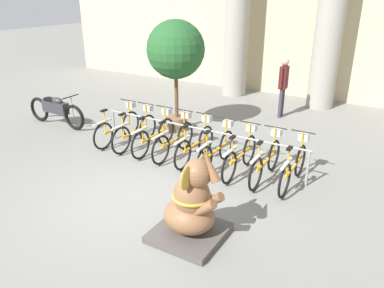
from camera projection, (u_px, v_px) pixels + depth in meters
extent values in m
plane|color=slate|center=(139.00, 194.00, 7.13)|extent=(60.00, 60.00, 0.00)
cube|color=#C6B78E|center=(291.00, 8.00, 12.80)|extent=(20.00, 0.20, 6.00)
cylinder|color=gray|center=(237.00, 24.00, 12.93)|extent=(0.85, 0.85, 5.00)
cylinder|color=gray|center=(329.00, 28.00, 11.46)|extent=(0.85, 0.85, 5.00)
cylinder|color=gray|center=(114.00, 125.00, 9.63)|extent=(0.05, 0.05, 0.75)
cylinder|color=gray|center=(308.00, 169.00, 7.28)|extent=(0.05, 0.05, 0.75)
cylinder|color=gray|center=(197.00, 128.00, 8.31)|extent=(5.07, 0.04, 0.04)
torus|color=black|center=(131.00, 124.00, 9.82)|extent=(0.05, 0.68, 0.68)
torus|color=black|center=(103.00, 136.00, 9.00)|extent=(0.05, 0.68, 0.68)
cube|color=orange|center=(117.00, 128.00, 9.39)|extent=(0.04, 0.92, 0.04)
cube|color=#BCBCBC|center=(102.00, 122.00, 8.87)|extent=(0.06, 0.56, 0.03)
cylinder|color=orange|center=(105.00, 123.00, 8.97)|extent=(0.03, 0.03, 0.60)
cube|color=black|center=(104.00, 111.00, 8.85)|extent=(0.08, 0.18, 0.04)
cylinder|color=orange|center=(129.00, 112.00, 9.66)|extent=(0.03, 0.03, 0.65)
cylinder|color=black|center=(128.00, 100.00, 9.53)|extent=(0.48, 0.03, 0.03)
cube|color=#BCBCBC|center=(131.00, 105.00, 9.67)|extent=(0.20, 0.16, 0.14)
torus|color=black|center=(148.00, 128.00, 9.55)|extent=(0.05, 0.68, 0.68)
torus|color=black|center=(121.00, 140.00, 8.74)|extent=(0.05, 0.68, 0.68)
cube|color=orange|center=(135.00, 132.00, 9.13)|extent=(0.04, 0.92, 0.04)
cube|color=#BCBCBC|center=(120.00, 126.00, 8.61)|extent=(0.06, 0.56, 0.03)
cylinder|color=orange|center=(123.00, 127.00, 8.71)|extent=(0.03, 0.03, 0.60)
cube|color=black|center=(122.00, 114.00, 8.58)|extent=(0.08, 0.18, 0.04)
cylinder|color=orange|center=(146.00, 116.00, 9.40)|extent=(0.03, 0.03, 0.65)
cylinder|color=black|center=(146.00, 104.00, 9.27)|extent=(0.48, 0.03, 0.03)
cube|color=#BCBCBC|center=(148.00, 108.00, 9.41)|extent=(0.20, 0.16, 0.14)
torus|color=black|center=(166.00, 131.00, 9.30)|extent=(0.05, 0.68, 0.68)
torus|color=black|center=(140.00, 145.00, 8.49)|extent=(0.05, 0.68, 0.68)
cube|color=orange|center=(154.00, 136.00, 8.87)|extent=(0.04, 0.92, 0.04)
cube|color=#BCBCBC|center=(140.00, 130.00, 8.35)|extent=(0.06, 0.56, 0.03)
cylinder|color=orange|center=(143.00, 131.00, 8.45)|extent=(0.03, 0.03, 0.60)
cube|color=black|center=(142.00, 118.00, 8.33)|extent=(0.08, 0.18, 0.04)
cylinder|color=orange|center=(165.00, 119.00, 9.14)|extent=(0.03, 0.03, 0.65)
cylinder|color=black|center=(164.00, 107.00, 9.02)|extent=(0.48, 0.03, 0.03)
cube|color=#BCBCBC|center=(167.00, 111.00, 9.15)|extent=(0.20, 0.16, 0.14)
torus|color=black|center=(185.00, 136.00, 9.04)|extent=(0.05, 0.68, 0.68)
torus|color=black|center=(161.00, 150.00, 8.23)|extent=(0.05, 0.68, 0.68)
cube|color=orange|center=(173.00, 140.00, 8.61)|extent=(0.04, 0.92, 0.04)
cube|color=#BCBCBC|center=(160.00, 135.00, 8.09)|extent=(0.06, 0.56, 0.03)
cylinder|color=orange|center=(163.00, 136.00, 8.19)|extent=(0.03, 0.03, 0.60)
cube|color=black|center=(162.00, 122.00, 8.07)|extent=(0.08, 0.18, 0.04)
cylinder|color=orange|center=(184.00, 123.00, 8.88)|extent=(0.03, 0.03, 0.65)
cylinder|color=black|center=(184.00, 110.00, 8.76)|extent=(0.48, 0.03, 0.03)
cube|color=#BCBCBC|center=(186.00, 115.00, 8.89)|extent=(0.20, 0.16, 0.14)
torus|color=black|center=(206.00, 140.00, 8.79)|extent=(0.05, 0.68, 0.68)
torus|color=black|center=(183.00, 155.00, 7.97)|extent=(0.05, 0.68, 0.68)
cube|color=orange|center=(195.00, 145.00, 8.36)|extent=(0.04, 0.92, 0.04)
cube|color=#BCBCBC|center=(182.00, 140.00, 7.84)|extent=(0.06, 0.56, 0.03)
cylinder|color=orange|center=(185.00, 141.00, 7.94)|extent=(0.03, 0.03, 0.60)
cube|color=black|center=(185.00, 127.00, 7.82)|extent=(0.08, 0.18, 0.04)
cylinder|color=orange|center=(205.00, 127.00, 8.63)|extent=(0.03, 0.03, 0.65)
cylinder|color=black|center=(205.00, 114.00, 8.51)|extent=(0.48, 0.03, 0.03)
cube|color=#BCBCBC|center=(207.00, 118.00, 8.64)|extent=(0.20, 0.16, 0.14)
torus|color=black|center=(226.00, 145.00, 8.48)|extent=(0.05, 0.68, 0.68)
torus|color=black|center=(204.00, 162.00, 7.67)|extent=(0.05, 0.68, 0.68)
cube|color=orange|center=(216.00, 151.00, 8.06)|extent=(0.04, 0.92, 0.04)
cube|color=#BCBCBC|center=(205.00, 146.00, 7.53)|extent=(0.06, 0.56, 0.03)
cylinder|color=orange|center=(207.00, 147.00, 7.63)|extent=(0.03, 0.03, 0.60)
cube|color=black|center=(207.00, 132.00, 7.51)|extent=(0.08, 0.18, 0.04)
cylinder|color=orange|center=(226.00, 132.00, 8.32)|extent=(0.03, 0.03, 0.65)
cylinder|color=black|center=(226.00, 119.00, 8.20)|extent=(0.48, 0.03, 0.03)
cube|color=#BCBCBC|center=(228.00, 123.00, 8.33)|extent=(0.20, 0.16, 0.14)
torus|color=black|center=(249.00, 150.00, 8.22)|extent=(0.05, 0.68, 0.68)
torus|color=black|center=(229.00, 168.00, 7.41)|extent=(0.05, 0.68, 0.68)
cube|color=orange|center=(240.00, 156.00, 7.80)|extent=(0.04, 0.92, 0.04)
cube|color=#BCBCBC|center=(230.00, 151.00, 7.27)|extent=(0.06, 0.56, 0.03)
cylinder|color=orange|center=(232.00, 152.00, 7.37)|extent=(0.03, 0.03, 0.60)
cube|color=black|center=(232.00, 137.00, 7.25)|extent=(0.08, 0.18, 0.04)
cylinder|color=orange|center=(249.00, 137.00, 8.06)|extent=(0.03, 0.03, 0.65)
cylinder|color=black|center=(250.00, 123.00, 7.94)|extent=(0.48, 0.03, 0.03)
cube|color=#BCBCBC|center=(252.00, 128.00, 8.07)|extent=(0.20, 0.16, 0.14)
torus|color=black|center=(274.00, 155.00, 7.96)|extent=(0.05, 0.68, 0.68)
torus|color=black|center=(256.00, 174.00, 7.15)|extent=(0.05, 0.68, 0.68)
cube|color=orange|center=(265.00, 162.00, 7.54)|extent=(0.04, 0.92, 0.04)
cube|color=#BCBCBC|center=(257.00, 157.00, 7.01)|extent=(0.06, 0.56, 0.03)
cylinder|color=orange|center=(259.00, 158.00, 7.12)|extent=(0.03, 0.03, 0.60)
cube|color=black|center=(260.00, 143.00, 6.99)|extent=(0.08, 0.18, 0.04)
cylinder|color=orange|center=(274.00, 142.00, 7.81)|extent=(0.03, 0.03, 0.65)
cylinder|color=black|center=(276.00, 127.00, 7.68)|extent=(0.48, 0.03, 0.03)
cube|color=#BCBCBC|center=(277.00, 132.00, 7.81)|extent=(0.20, 0.16, 0.14)
torus|color=black|center=(300.00, 161.00, 7.72)|extent=(0.05, 0.68, 0.68)
torus|color=black|center=(285.00, 181.00, 6.91)|extent=(0.05, 0.68, 0.68)
cube|color=orange|center=(293.00, 168.00, 7.29)|extent=(0.04, 0.92, 0.04)
cube|color=#BCBCBC|center=(286.00, 164.00, 6.77)|extent=(0.06, 0.56, 0.03)
cylinder|color=orange|center=(288.00, 164.00, 6.87)|extent=(0.03, 0.03, 0.60)
cube|color=black|center=(290.00, 148.00, 6.75)|extent=(0.08, 0.18, 0.04)
cylinder|color=orange|center=(301.00, 147.00, 7.56)|extent=(0.03, 0.03, 0.65)
cylinder|color=black|center=(303.00, 132.00, 7.44)|extent=(0.48, 0.03, 0.03)
cube|color=#BCBCBC|center=(304.00, 137.00, 7.57)|extent=(0.20, 0.16, 0.14)
cube|color=#4C4742|center=(189.00, 233.00, 5.90)|extent=(1.06, 1.06, 0.11)
ellipsoid|color=brown|center=(189.00, 215.00, 5.78)|extent=(0.82, 0.72, 0.53)
ellipsoid|color=brown|center=(192.00, 196.00, 5.62)|extent=(0.58, 0.53, 0.67)
sphere|color=brown|center=(198.00, 173.00, 5.42)|extent=(0.43, 0.43, 0.43)
ellipsoid|color=#B79333|center=(201.00, 167.00, 5.62)|extent=(0.08, 0.31, 0.37)
ellipsoid|color=#B79333|center=(186.00, 178.00, 5.27)|extent=(0.08, 0.31, 0.37)
cone|color=brown|center=(210.00, 165.00, 5.26)|extent=(0.37, 0.15, 0.54)
cylinder|color=brown|center=(211.00, 201.00, 5.62)|extent=(0.43, 0.14, 0.38)
cylinder|color=brown|center=(203.00, 209.00, 5.43)|extent=(0.43, 0.14, 0.38)
torus|color=#B79333|center=(192.00, 196.00, 5.62)|extent=(0.61, 0.61, 0.05)
torus|color=black|center=(74.00, 117.00, 10.24)|extent=(0.72, 0.09, 0.72)
torus|color=black|center=(39.00, 109.00, 10.93)|extent=(0.72, 0.09, 0.72)
cube|color=#2D2D33|center=(55.00, 107.00, 10.52)|extent=(0.87, 0.22, 0.32)
ellipsoid|color=#2D2D33|center=(57.00, 101.00, 10.39)|extent=(0.40, 0.20, 0.20)
cube|color=black|center=(50.00, 99.00, 10.52)|extent=(0.36, 0.18, 0.08)
cylinder|color=#99999E|center=(72.00, 107.00, 10.16)|extent=(0.04, 0.04, 0.56)
cylinder|color=black|center=(71.00, 97.00, 10.05)|extent=(0.03, 0.55, 0.03)
cylinder|color=#383342|center=(282.00, 102.00, 11.34)|extent=(0.11, 0.11, 0.88)
cylinder|color=#383342|center=(280.00, 103.00, 11.21)|extent=(0.11, 0.11, 0.88)
cube|color=#4C1919|center=(284.00, 78.00, 10.98)|extent=(0.20, 0.32, 0.66)
sphere|color=tan|center=(285.00, 61.00, 10.80)|extent=(0.24, 0.24, 0.24)
cylinder|color=#4C1919|center=(286.00, 75.00, 11.12)|extent=(0.07, 0.07, 0.59)
cylinder|color=#4C1919|center=(282.00, 78.00, 10.81)|extent=(0.07, 0.07, 0.59)
cylinder|color=brown|center=(177.00, 123.00, 10.35)|extent=(0.59, 0.59, 0.36)
cylinder|color=brown|center=(176.00, 95.00, 10.05)|extent=(0.10, 0.10, 1.21)
sphere|color=#235628|center=(176.00, 49.00, 9.58)|extent=(1.51, 1.51, 1.51)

